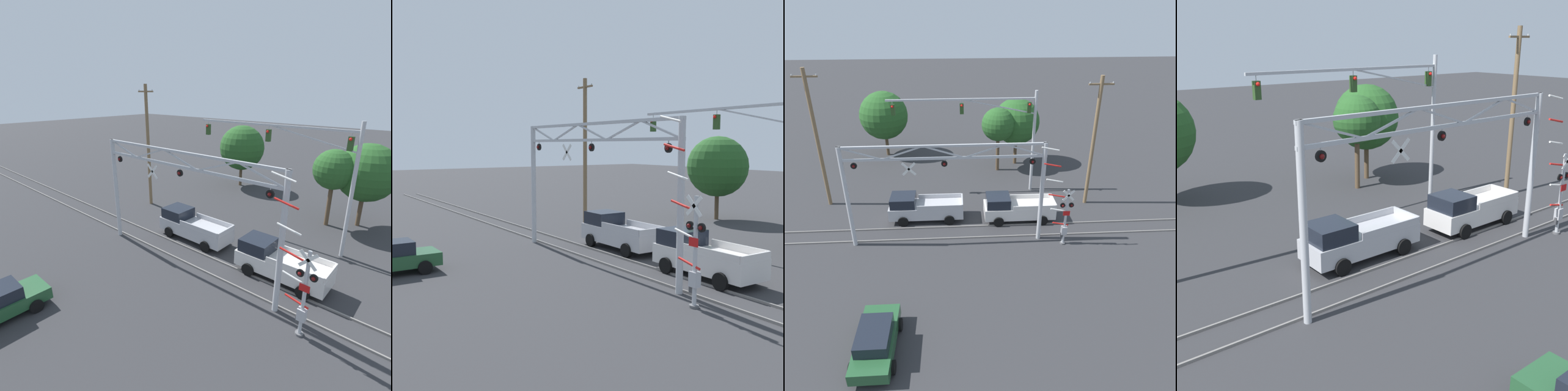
{
  "view_description": "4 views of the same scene",
  "coord_description": "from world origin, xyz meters",
  "views": [
    {
      "loc": [
        11.24,
        5.28,
        10.0
      ],
      "look_at": [
        0.63,
        17.48,
        4.43
      ],
      "focal_mm": 28.0,
      "sensor_mm": 36.0,
      "label": 1
    },
    {
      "loc": [
        19.9,
        3.44,
        5.85
      ],
      "look_at": [
        -0.13,
        16.77,
        3.37
      ],
      "focal_mm": 45.0,
      "sensor_mm": 36.0,
      "label": 2
    },
    {
      "loc": [
        0.82,
        -4.64,
        14.91
      ],
      "look_at": [
        2.32,
        18.84,
        2.42
      ],
      "focal_mm": 35.0,
      "sensor_mm": 36.0,
      "label": 3
    },
    {
      "loc": [
        -13.5,
        4.0,
        9.29
      ],
      "look_at": [
        -2.19,
        18.4,
        3.4
      ],
      "focal_mm": 45.0,
      "sensor_mm": 36.0,
      "label": 4
    }
  ],
  "objects": [
    {
      "name": "rail_track_far",
      "position": [
        0.0,
        18.62,
        0.05
      ],
      "size": [
        80.0,
        0.08,
        0.1
      ],
      "primitive_type": "cube",
      "color": "gray",
      "rests_on": "ground_plane"
    },
    {
      "name": "background_tree_beyond_span",
      "position": [
        4.58,
        28.59,
        4.43
      ],
      "size": [
        3.03,
        3.03,
        5.98
      ],
      "color": "brown",
      "rests_on": "ground_plane"
    },
    {
      "name": "traffic_signal_span",
      "position": [
        4.27,
        24.34,
        5.82
      ],
      "size": [
        11.6,
        0.39,
        8.42
      ],
      "color": "#B7BABF",
      "rests_on": "ground_plane"
    },
    {
      "name": "pickup_truck_lead",
      "position": [
        -1.86,
        19.98,
        0.95
      ],
      "size": [
        5.37,
        2.13,
        1.97
      ],
      "color": "#B7B7BC",
      "rests_on": "ground_plane"
    },
    {
      "name": "crossing_gantry",
      "position": [
        -0.01,
        16.9,
        4.57
      ],
      "size": [
        12.66,
        0.3,
        6.96
      ],
      "color": "#B7BABF",
      "rests_on": "ground_plane"
    },
    {
      "name": "pickup_truck_following",
      "position": [
        4.97,
        19.51,
        0.95
      ],
      "size": [
        5.15,
        2.13,
        1.97
      ],
      "color": "silver",
      "rests_on": "ground_plane"
    },
    {
      "name": "crossing_signal_mast",
      "position": [
        7.55,
        16.15,
        2.25
      ],
      "size": [
        2.37,
        0.35,
        6.98
      ],
      "color": "#B7BABF",
      "rests_on": "ground_plane"
    },
    {
      "name": "rail_track_near",
      "position": [
        0.0,
        17.18,
        0.05
      ],
      "size": [
        80.0,
        0.08,
        0.1
      ],
      "primitive_type": "cube",
      "color": "gray",
      "rests_on": "ground_plane"
    },
    {
      "name": "background_tree_far_left_verge",
      "position": [
        -6.41,
        33.17,
        4.18
      ],
      "size": [
        4.75,
        4.75,
        6.56
      ],
      "color": "brown",
      "rests_on": "ground_plane"
    },
    {
      "name": "background_tree_far_right_verge",
      "position": [
        6.47,
        30.09,
        4.24
      ],
      "size": [
        4.36,
        4.36,
        6.43
      ],
      "color": "brown",
      "rests_on": "ground_plane"
    },
    {
      "name": "utility_pole_left",
      "position": [
        -9.46,
        22.73,
        5.42
      ],
      "size": [
        1.8,
        0.28,
        10.54
      ],
      "color": "brown",
      "rests_on": "ground_plane"
    }
  ]
}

